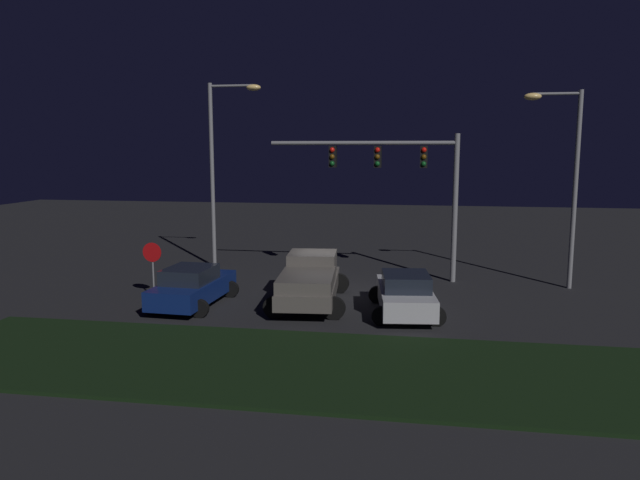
{
  "coord_description": "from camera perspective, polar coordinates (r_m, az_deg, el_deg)",
  "views": [
    {
      "loc": [
        3.69,
        -23.61,
        5.83
      ],
      "look_at": [
        -0.37,
        0.81,
        2.08
      ],
      "focal_mm": 33.73,
      "sensor_mm": 36.0,
      "label": 1
    }
  ],
  "objects": [
    {
      "name": "ground_plane",
      "position": [
        24.6,
        0.54,
        -5.1
      ],
      "size": [
        80.0,
        80.0,
        0.0
      ],
      "primitive_type": "plane",
      "color": "black"
    },
    {
      "name": "grass_median",
      "position": [
        16.69,
        -4.01,
        -11.67
      ],
      "size": [
        20.47,
        5.78,
        0.1
      ],
      "primitive_type": "cube",
      "color": "black",
      "rests_on": "ground_plane"
    },
    {
      "name": "pickup_truck",
      "position": [
        22.83,
        -0.95,
        -3.6
      ],
      "size": [
        3.18,
        5.55,
        1.8
      ],
      "rotation": [
        0.0,
        0.0,
        1.66
      ],
      "color": "#514C47",
      "rests_on": "ground_plane"
    },
    {
      "name": "stop_sign",
      "position": [
        24.38,
        -15.61,
        -1.79
      ],
      "size": [
        0.76,
        0.08,
        2.23
      ],
      "color": "slate",
      "rests_on": "ground_plane"
    },
    {
      "name": "car_sedan_far",
      "position": [
        21.66,
        8.08,
        -5.07
      ],
      "size": [
        2.82,
        4.58,
        1.51
      ],
      "rotation": [
        0.0,
        0.0,
        1.69
      ],
      "color": "#B7B7BC",
      "rests_on": "ground_plane"
    },
    {
      "name": "street_lamp_right",
      "position": [
        26.92,
        22.24,
        6.51
      ],
      "size": [
        2.32,
        0.44,
        8.21
      ],
      "color": "slate",
      "rests_on": "ground_plane"
    },
    {
      "name": "street_lamp_left",
      "position": [
        29.92,
        -9.36,
        8.02
      ],
      "size": [
        2.62,
        0.44,
        8.97
      ],
      "color": "slate",
      "rests_on": "ground_plane"
    },
    {
      "name": "car_sedan",
      "position": [
        23.06,
        -12.02,
        -4.33
      ],
      "size": [
        2.64,
        4.49,
        1.51
      ],
      "rotation": [
        0.0,
        0.0,
        1.52
      ],
      "color": "navy",
      "rests_on": "ground_plane"
    },
    {
      "name": "traffic_signal_gantry",
      "position": [
        26.77,
        7.54,
        6.55
      ],
      "size": [
        8.32,
        0.56,
        6.5
      ],
      "color": "slate",
      "rests_on": "ground_plane"
    }
  ]
}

